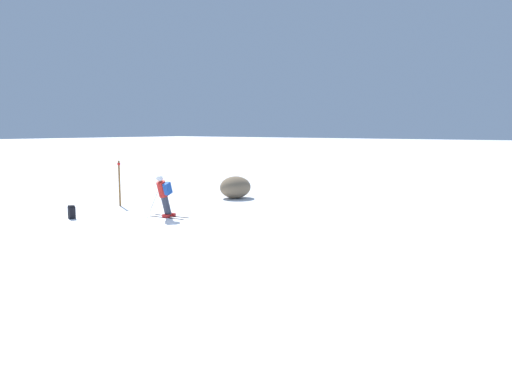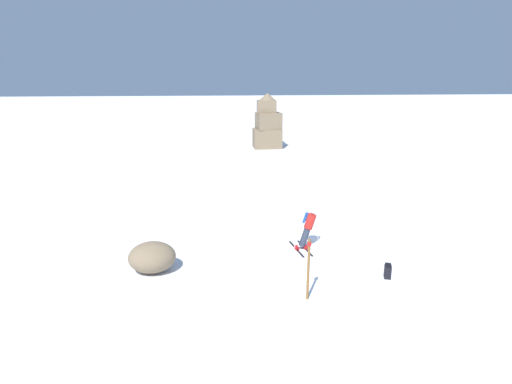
{
  "view_description": "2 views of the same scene",
  "coord_description": "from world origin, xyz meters",
  "px_view_note": "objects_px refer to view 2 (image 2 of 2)",
  "views": [
    {
      "loc": [
        12.55,
        13.94,
        3.37
      ],
      "look_at": [
        -0.79,
        4.03,
        1.26
      ],
      "focal_mm": 35.0,
      "sensor_mm": 36.0,
      "label": 1
    },
    {
      "loc": [
        -4.12,
        -14.45,
        6.57
      ],
      "look_at": [
        -2.11,
        2.6,
        1.68
      ],
      "focal_mm": 28.0,
      "sensor_mm": 36.0,
      "label": 2
    }
  ],
  "objects_px": {
    "spare_backpack": "(388,271)",
    "exposed_boulder_1": "(152,257)",
    "rock_pillar": "(267,125)",
    "trail_marker": "(308,267)",
    "skier": "(308,226)"
  },
  "relations": [
    {
      "from": "rock_pillar",
      "to": "spare_backpack",
      "type": "distance_m",
      "value": 27.02
    },
    {
      "from": "spare_backpack",
      "to": "exposed_boulder_1",
      "type": "xyz_separation_m",
      "value": [
        -8.04,
        1.45,
        0.29
      ]
    },
    {
      "from": "rock_pillar",
      "to": "spare_backpack",
      "type": "bearing_deg",
      "value": -89.52
    },
    {
      "from": "exposed_boulder_1",
      "to": "trail_marker",
      "type": "distance_m",
      "value": 5.59
    },
    {
      "from": "rock_pillar",
      "to": "spare_backpack",
      "type": "xyz_separation_m",
      "value": [
        0.23,
        -26.95,
        -1.96
      ]
    },
    {
      "from": "skier",
      "to": "trail_marker",
      "type": "relative_size",
      "value": 0.85
    },
    {
      "from": "rock_pillar",
      "to": "trail_marker",
      "type": "bearing_deg",
      "value": -95.77
    },
    {
      "from": "rock_pillar",
      "to": "trail_marker",
      "type": "distance_m",
      "value": 28.14
    },
    {
      "from": "spare_backpack",
      "to": "trail_marker",
      "type": "xyz_separation_m",
      "value": [
        -3.06,
        -1.03,
        0.85
      ]
    },
    {
      "from": "exposed_boulder_1",
      "to": "trail_marker",
      "type": "height_order",
      "value": "trail_marker"
    },
    {
      "from": "skier",
      "to": "exposed_boulder_1",
      "type": "height_order",
      "value": "skier"
    },
    {
      "from": "spare_backpack",
      "to": "exposed_boulder_1",
      "type": "distance_m",
      "value": 8.17
    },
    {
      "from": "skier",
      "to": "exposed_boulder_1",
      "type": "distance_m",
      "value": 6.09
    },
    {
      "from": "spare_backpack",
      "to": "exposed_boulder_1",
      "type": "height_order",
      "value": "exposed_boulder_1"
    },
    {
      "from": "rock_pillar",
      "to": "exposed_boulder_1",
      "type": "bearing_deg",
      "value": -107.03
    }
  ]
}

